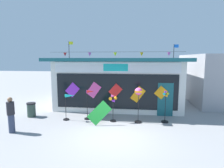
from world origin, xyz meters
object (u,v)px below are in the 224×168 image
(wind_spinner_center_left, at_px, (113,103))
(display_kite_on_ground, at_px, (99,113))
(wind_spinner_right, at_px, (165,105))
(person_mid_plaza, at_px, (11,115))
(kite_shop_building, at_px, (119,81))
(wind_spinner_left, at_px, (89,102))
(wind_spinner_center_right, at_px, (139,95))
(wind_spinner_far_left, at_px, (69,102))
(trash_bin, at_px, (31,110))

(wind_spinner_center_left, relative_size, display_kite_on_ground, 1.28)
(wind_spinner_right, height_order, person_mid_plaza, wind_spinner_right)
(kite_shop_building, relative_size, person_mid_plaza, 5.16)
(wind_spinner_left, height_order, wind_spinner_center_right, wind_spinner_center_right)
(wind_spinner_far_left, distance_m, wind_spinner_center_right, 3.87)
(wind_spinner_left, xyz_separation_m, person_mid_plaza, (-3.12, -2.32, -0.13))
(kite_shop_building, distance_m, wind_spinner_center_right, 4.34)
(kite_shop_building, distance_m, wind_spinner_right, 4.88)
(wind_spinner_left, height_order, wind_spinner_center_left, wind_spinner_left)
(kite_shop_building, height_order, wind_spinner_left, kite_shop_building)
(kite_shop_building, height_order, wind_spinner_center_left, kite_shop_building)
(wind_spinner_far_left, relative_size, wind_spinner_right, 0.85)
(wind_spinner_right, xyz_separation_m, person_mid_plaza, (-7.31, -2.32, -0.11))
(wind_spinner_center_right, xyz_separation_m, wind_spinner_right, (1.44, 0.21, -0.56))
(wind_spinner_far_left, distance_m, wind_spinner_right, 5.28)
(wind_spinner_right, xyz_separation_m, trash_bin, (-7.71, 0.06, -0.54))
(kite_shop_building, distance_m, wind_spinner_far_left, 4.91)
(wind_spinner_far_left, bearing_deg, trash_bin, 172.18)
(wind_spinner_left, bearing_deg, wind_spinner_center_left, -9.39)
(wind_spinner_center_right, height_order, trash_bin, wind_spinner_center_right)
(wind_spinner_center_left, distance_m, display_kite_on_ground, 0.95)
(wind_spinner_center_left, xyz_separation_m, wind_spinner_right, (2.80, 0.22, -0.08))
(wind_spinner_right, distance_m, person_mid_plaza, 7.67)
(wind_spinner_left, xyz_separation_m, wind_spinner_center_left, (1.39, -0.23, 0.06))
(kite_shop_building, xyz_separation_m, wind_spinner_center_right, (1.37, -4.12, -0.23))
(wind_spinner_right, height_order, display_kite_on_ground, wind_spinner_right)
(wind_spinner_far_left, relative_size, wind_spinner_center_left, 0.98)
(kite_shop_building, bearing_deg, wind_spinner_far_left, -120.55)
(person_mid_plaza, bearing_deg, kite_shop_building, -158.69)
(wind_spinner_far_left, relative_size, trash_bin, 1.77)
(wind_spinner_center_left, bearing_deg, kite_shop_building, 90.04)
(kite_shop_building, bearing_deg, person_mid_plaza, -125.88)
(kite_shop_building, bearing_deg, wind_spinner_left, -109.51)
(wind_spinner_far_left, xyz_separation_m, wind_spinner_center_right, (3.84, 0.07, 0.50))
(wind_spinner_far_left, xyz_separation_m, person_mid_plaza, (-2.03, -2.04, -0.17))
(kite_shop_building, xyz_separation_m, trash_bin, (-4.91, -3.85, -1.33))
(wind_spinner_far_left, distance_m, display_kite_on_ground, 1.95)
(kite_shop_building, xyz_separation_m, wind_spinner_center_left, (0.00, -4.13, -0.71))
(wind_spinner_far_left, height_order, trash_bin, wind_spinner_far_left)
(wind_spinner_far_left, bearing_deg, wind_spinner_right, 2.96)
(wind_spinner_left, height_order, person_mid_plaza, wind_spinner_left)
(kite_shop_building, relative_size, wind_spinner_center_right, 4.54)
(wind_spinner_center_left, bearing_deg, wind_spinner_far_left, -178.87)
(kite_shop_building, xyz_separation_m, wind_spinner_left, (-1.38, -3.90, -0.77))
(display_kite_on_ground, bearing_deg, person_mid_plaza, -158.56)
(trash_bin, bearing_deg, wind_spinner_center_right, -2.44)
(wind_spinner_left, height_order, trash_bin, wind_spinner_left)
(person_mid_plaza, bearing_deg, wind_spinner_right, 164.77)
(person_mid_plaza, relative_size, trash_bin, 2.00)
(kite_shop_building, bearing_deg, wind_spinner_center_left, -89.96)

